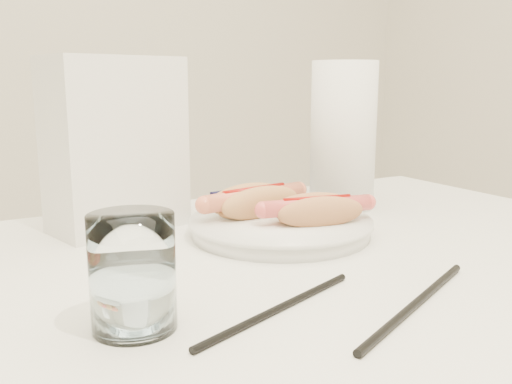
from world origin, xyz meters
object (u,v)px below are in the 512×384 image
hotdog_left (254,202)px  paper_towel_roll (343,136)px  plate (280,229)px  water_glass (133,272)px  table (256,324)px  napkin_box (115,145)px  hotdog_right (317,211)px

hotdog_left → paper_towel_roll: bearing=7.8°
hotdog_left → paper_towel_roll: (0.20, 0.06, 0.08)m
hotdog_left → paper_towel_roll: paper_towel_roll is taller
plate → hotdog_left: bearing=112.4°
hotdog_left → paper_towel_roll: 0.22m
water_glass → table: bearing=22.9°
hotdog_left → napkin_box: bearing=138.2°
paper_towel_roll → hotdog_left: bearing=-163.8°
napkin_box → paper_towel_roll: 0.37m
plate → table: bearing=-131.7°
table → water_glass: bearing=-157.1°
plate → paper_towel_roll: bearing=28.6°
napkin_box → paper_towel_roll: bearing=-20.9°
table → hotdog_right: size_ratio=7.80×
table → plate: (0.11, 0.12, 0.07)m
hotdog_left → hotdog_right: size_ratio=1.11×
hotdog_left → hotdog_right: (0.05, -0.08, -0.00)m
table → napkin_box: bearing=105.5°
plate → hotdog_left: (-0.02, 0.04, 0.03)m
hotdog_left → water_glass: bearing=-145.8°
hotdog_left → water_glass: water_glass is taller
hotdog_right → napkin_box: (-0.21, 0.19, 0.08)m
table → water_glass: water_glass is taller
plate → napkin_box: size_ratio=1.00×
hotdog_right → water_glass: 0.33m
table → plate: plate is taller
water_glass → paper_towel_roll: 0.54m
water_glass → napkin_box: 0.36m
plate → hotdog_left: hotdog_left is taller
table → plate: size_ratio=4.93×
plate → paper_towel_roll: (0.18, 0.10, 0.11)m
table → paper_towel_roll: size_ratio=4.97×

